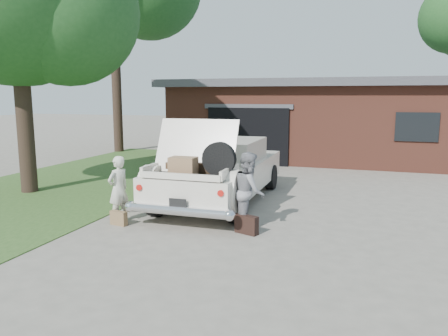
% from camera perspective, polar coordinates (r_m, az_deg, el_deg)
% --- Properties ---
extents(ground, '(90.00, 90.00, 0.00)m').
position_cam_1_polar(ground, '(9.21, -1.19, -7.35)').
color(ground, gray).
rests_on(ground, ground).
extents(grass_strip, '(6.00, 16.00, 0.02)m').
position_cam_1_polar(grass_strip, '(14.38, -18.06, -1.66)').
color(grass_strip, '#2D4C1E').
rests_on(grass_strip, ground).
extents(house, '(12.80, 7.80, 3.30)m').
position_cam_1_polar(house, '(19.90, 12.80, 6.36)').
color(house, brown).
rests_on(house, ground).
extents(sedan, '(2.20, 5.47, 2.16)m').
position_cam_1_polar(sedan, '(11.01, -0.47, -0.30)').
color(sedan, silver).
rests_on(sedan, ground).
extents(woman_left, '(0.48, 0.59, 1.41)m').
position_cam_1_polar(woman_left, '(9.52, -13.63, -2.68)').
color(woman_left, beige).
rests_on(woman_left, ground).
extents(woman_right, '(0.83, 0.92, 1.57)m').
position_cam_1_polar(woman_right, '(8.71, 3.29, -3.02)').
color(woman_right, gray).
rests_on(woman_right, ground).
extents(suitcase_left, '(0.40, 0.19, 0.30)m').
position_cam_1_polar(suitcase_left, '(9.37, -13.59, -6.39)').
color(suitcase_left, olive).
rests_on(suitcase_left, ground).
extents(suitcase_right, '(0.50, 0.30, 0.37)m').
position_cam_1_polar(suitcase_right, '(8.56, 2.96, -7.39)').
color(suitcase_right, black).
rests_on(suitcase_right, ground).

